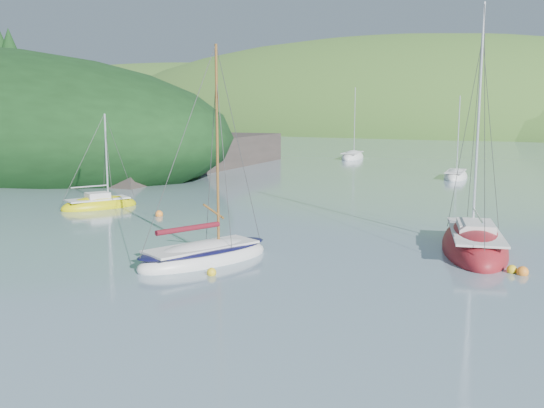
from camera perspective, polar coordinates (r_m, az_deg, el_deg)
The scene contains 7 objects.
ground at distance 25.00m, azimuth -9.79°, elevation -6.85°, with size 700.00×700.00×0.00m, color slate.
daysailer_white at distance 27.30m, azimuth -6.40°, elevation -4.93°, with size 4.24×7.07×10.22m.
sloop_red at distance 30.65m, azimuth 18.48°, elevation -3.80°, with size 5.68×9.08×12.71m.
sailboat_yellow at distance 43.35m, azimuth -15.93°, elevation -0.13°, with size 3.90×5.71×7.05m.
distant_sloop_a at distance 62.19m, azimuth 16.89°, elevation 2.48°, with size 3.18×6.40×8.74m.
distant_sloop_c at distance 83.79m, azimuth 7.58°, elevation 4.37°, with size 4.16×7.76×10.51m.
mooring_buoys at distance 29.25m, azimuth 1.47°, elevation -4.16°, with size 22.69×9.57×0.50m.
Camera 1 is at (16.35, -17.67, 6.75)m, focal length 40.00 mm.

